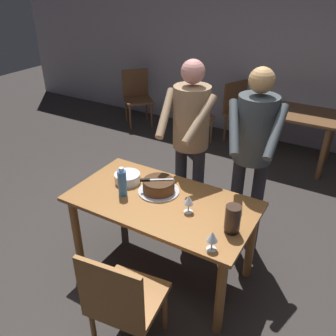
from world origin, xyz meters
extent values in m
plane|color=#383330|center=(0.00, 0.00, 0.00)|extent=(14.00, 14.00, 0.00)
cube|color=#ADA8B2|center=(0.00, 3.32, 1.35)|extent=(10.00, 0.12, 2.70)
cube|color=#9E6633|center=(0.00, 0.00, 0.73)|extent=(1.48, 0.79, 0.03)
cylinder|color=#9E6633|center=(-0.67, -0.32, 0.36)|extent=(0.07, 0.07, 0.72)
cylinder|color=#9E6633|center=(0.67, -0.32, 0.36)|extent=(0.07, 0.07, 0.72)
cylinder|color=#9E6633|center=(-0.67, 0.32, 0.36)|extent=(0.07, 0.07, 0.72)
cylinder|color=#9E6633|center=(0.67, 0.32, 0.36)|extent=(0.07, 0.07, 0.72)
cylinder|color=silver|center=(-0.09, 0.09, 0.76)|extent=(0.34, 0.34, 0.01)
cylinder|color=brown|center=(-0.09, 0.09, 0.81)|extent=(0.26, 0.26, 0.09)
cylinder|color=#432A18|center=(-0.09, 0.09, 0.86)|extent=(0.25, 0.25, 0.01)
cube|color=silver|center=(-0.07, 0.10, 0.87)|extent=(0.18, 0.13, 0.00)
cube|color=black|center=(-0.18, 0.03, 0.87)|extent=(0.08, 0.06, 0.02)
cylinder|color=white|center=(-0.40, 0.09, 0.76)|extent=(0.22, 0.22, 0.01)
cylinder|color=white|center=(-0.40, 0.09, 0.77)|extent=(0.22, 0.22, 0.01)
cylinder|color=white|center=(-0.40, 0.09, 0.78)|extent=(0.22, 0.22, 0.01)
cylinder|color=white|center=(-0.40, 0.09, 0.79)|extent=(0.22, 0.22, 0.01)
cylinder|color=white|center=(-0.40, 0.09, 0.80)|extent=(0.22, 0.22, 0.01)
cylinder|color=white|center=(-0.40, 0.09, 0.81)|extent=(0.22, 0.22, 0.01)
cylinder|color=white|center=(-0.40, 0.09, 0.81)|extent=(0.22, 0.22, 0.01)
cylinder|color=white|center=(-0.40, 0.09, 0.82)|extent=(0.22, 0.22, 0.01)
cylinder|color=silver|center=(0.57, -0.32, 0.75)|extent=(0.07, 0.07, 0.00)
cylinder|color=silver|center=(0.57, -0.32, 0.79)|extent=(0.01, 0.01, 0.07)
cone|color=silver|center=(0.57, -0.32, 0.86)|extent=(0.08, 0.08, 0.07)
cylinder|color=silver|center=(0.25, -0.03, 0.75)|extent=(0.07, 0.07, 0.00)
cylinder|color=silver|center=(0.25, -0.03, 0.79)|extent=(0.01, 0.01, 0.07)
cone|color=silver|center=(0.25, -0.03, 0.86)|extent=(0.08, 0.08, 0.07)
cylinder|color=#387AC6|center=(-0.31, -0.09, 0.86)|extent=(0.07, 0.07, 0.22)
cylinder|color=silver|center=(-0.31, -0.09, 0.98)|extent=(0.04, 0.04, 0.03)
cylinder|color=black|center=(0.62, -0.08, 0.77)|extent=(0.10, 0.10, 0.03)
cylinder|color=#3F2D23|center=(0.62, -0.08, 0.87)|extent=(0.11, 0.11, 0.18)
cylinder|color=#2D2D38|center=(0.02, 0.62, 0.47)|extent=(0.11, 0.11, 0.95)
cylinder|color=#2D2D38|center=(-0.16, 0.61, 0.47)|extent=(0.11, 0.11, 0.95)
cylinder|color=#997A5B|center=(-0.07, 0.62, 1.23)|extent=(0.32, 0.32, 0.55)
sphere|color=tan|center=(-0.07, 0.62, 1.62)|extent=(0.20, 0.20, 0.20)
cylinder|color=#997A5B|center=(0.09, 0.44, 1.30)|extent=(0.14, 0.42, 0.34)
cylinder|color=#997A5B|center=(-0.22, 0.43, 1.30)|extent=(0.17, 0.42, 0.34)
cylinder|color=#2D2D38|center=(0.58, 0.67, 0.47)|extent=(0.11, 0.11, 0.95)
cylinder|color=#2D2D38|center=(0.40, 0.62, 0.47)|extent=(0.11, 0.11, 0.95)
cylinder|color=#3F474C|center=(0.49, 0.65, 1.23)|extent=(0.32, 0.32, 0.55)
sphere|color=tan|center=(0.49, 0.65, 1.62)|extent=(0.20, 0.20, 0.20)
cylinder|color=#3F474C|center=(0.69, 0.51, 1.30)|extent=(0.08, 0.42, 0.34)
cylinder|color=#3F474C|center=(0.38, 0.43, 1.30)|extent=(0.24, 0.40, 0.34)
cube|color=#9E6633|center=(0.16, -0.70, 0.43)|extent=(0.49, 0.49, 0.04)
cylinder|color=#9E6633|center=(-0.04, -0.54, 0.21)|extent=(0.04, 0.04, 0.41)
cylinder|color=#9E6633|center=(0.32, -0.49, 0.21)|extent=(0.04, 0.04, 0.41)
cylinder|color=#9E6633|center=(0.01, -0.90, 0.21)|extent=(0.04, 0.04, 0.41)
cube|color=#9E6633|center=(0.19, -0.90, 0.68)|extent=(0.44, 0.09, 0.45)
cube|color=brown|center=(0.47, 2.62, 0.72)|extent=(1.00, 0.70, 0.03)
cylinder|color=brown|center=(0.05, 2.35, 0.35)|extent=(0.07, 0.07, 0.71)
cylinder|color=brown|center=(0.90, 2.35, 0.35)|extent=(0.07, 0.07, 0.71)
cylinder|color=brown|center=(0.05, 2.90, 0.35)|extent=(0.07, 0.07, 0.71)
cylinder|color=brown|center=(0.90, 2.90, 0.35)|extent=(0.07, 0.07, 0.71)
cube|color=brown|center=(-0.98, 2.58, 0.43)|extent=(0.61, 0.61, 0.04)
cylinder|color=brown|center=(-1.02, 2.84, 0.21)|extent=(0.04, 0.04, 0.41)
cylinder|color=brown|center=(-0.72, 2.62, 0.21)|extent=(0.04, 0.04, 0.41)
cylinder|color=brown|center=(-1.23, 2.54, 0.21)|extent=(0.04, 0.04, 0.41)
cylinder|color=brown|center=(-0.94, 2.33, 0.21)|extent=(0.04, 0.04, 0.41)
cube|color=brown|center=(-1.10, 2.42, 0.68)|extent=(0.37, 0.28, 0.45)
cube|color=brown|center=(-2.13, 2.73, 0.43)|extent=(0.62, 0.62, 0.04)
cylinder|color=brown|center=(-1.87, 2.73, 0.21)|extent=(0.04, 0.04, 0.41)
cylinder|color=brown|center=(-2.12, 2.47, 0.21)|extent=(0.04, 0.04, 0.41)
cylinder|color=brown|center=(-2.13, 2.98, 0.21)|extent=(0.04, 0.04, 0.41)
cylinder|color=brown|center=(-2.38, 2.72, 0.21)|extent=(0.04, 0.04, 0.41)
cube|color=brown|center=(-2.28, 2.87, 0.68)|extent=(0.32, 0.34, 0.45)
cube|color=brown|center=(-0.35, 2.93, 0.43)|extent=(0.59, 0.59, 0.04)
cylinder|color=brown|center=(-0.11, 3.02, 0.21)|extent=(0.04, 0.04, 0.41)
cylinder|color=brown|center=(-0.26, 2.69, 0.21)|extent=(0.04, 0.04, 0.41)
cylinder|color=brown|center=(-0.44, 3.17, 0.21)|extent=(0.04, 0.04, 0.41)
cylinder|color=brown|center=(-0.59, 2.84, 0.21)|extent=(0.04, 0.04, 0.41)
cube|color=brown|center=(-0.53, 3.01, 0.68)|extent=(0.21, 0.41, 0.45)
camera|label=1|loc=(1.21, -1.97, 2.33)|focal=37.75mm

